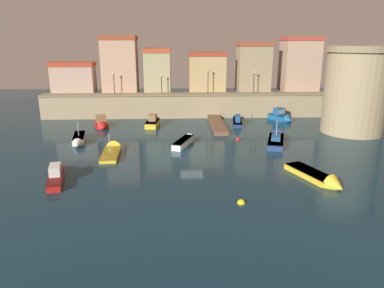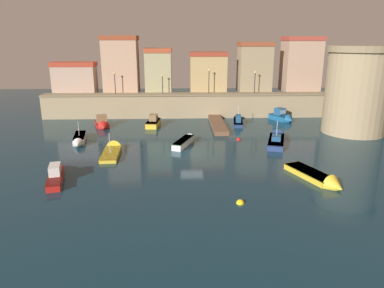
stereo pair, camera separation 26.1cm
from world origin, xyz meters
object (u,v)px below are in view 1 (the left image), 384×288
at_px(quay_lamp_3, 254,79).
at_px(moored_boat_0, 185,141).
at_px(quay_lamp_1, 161,81).
at_px(moored_boat_7, 282,117).
at_px(moored_boat_4, 320,178).
at_px(quay_lamp_0, 114,80).
at_px(mooring_buoy_0, 238,140).
at_px(moored_boat_9, 102,124).
at_px(mooring_buoy_1, 241,203).
at_px(moored_boat_6, 237,120).
at_px(moored_boat_5, 112,150).
at_px(moored_boat_2, 79,140).
at_px(fortress_tower, 356,90).
at_px(moored_boat_1, 56,174).
at_px(moored_boat_3, 153,121).
at_px(moored_boat_8, 276,139).
at_px(quay_lamp_2, 208,77).

xyz_separation_m(quay_lamp_3, moored_boat_0, (-11.45, -15.74, -5.75)).
distance_m(quay_lamp_1, quay_lamp_3, 14.80).
bearing_deg(moored_boat_7, quay_lamp_1, -128.53).
distance_m(moored_boat_0, moored_boat_4, 17.17).
bearing_deg(quay_lamp_0, mooring_buoy_0, -38.94).
bearing_deg(moored_boat_9, quay_lamp_1, 110.50).
xyz_separation_m(quay_lamp_0, mooring_buoy_1, (14.80, -32.40, -6.11)).
bearing_deg(moored_boat_6, moored_boat_5, 139.03).
xyz_separation_m(quay_lamp_1, moored_boat_2, (-9.69, -14.78, -5.48)).
xyz_separation_m(moored_boat_0, moored_boat_4, (11.76, -12.51, -0.11)).
distance_m(quay_lamp_3, mooring_buoy_0, 16.19).
relative_size(fortress_tower, moored_boat_0, 1.81).
xyz_separation_m(moored_boat_0, moored_boat_6, (8.24, 11.38, -0.00)).
height_order(fortress_tower, moored_boat_7, fortress_tower).
bearing_deg(moored_boat_2, fortress_tower, 85.70).
xyz_separation_m(quay_lamp_0, moored_boat_7, (26.20, -3.41, -5.49)).
relative_size(moored_boat_5, moored_boat_9, 1.36).
xyz_separation_m(moored_boat_0, moored_boat_1, (-11.99, -10.96, 0.10)).
height_order(moored_boat_6, mooring_buoy_0, moored_boat_6).
bearing_deg(quay_lamp_3, moored_boat_7, -41.14).
xyz_separation_m(moored_boat_1, moored_boat_3, (7.53, 21.03, 0.06)).
bearing_deg(moored_boat_1, moored_boat_8, -77.46).
xyz_separation_m(moored_boat_5, moored_boat_7, (23.63, 15.37, 0.37)).
relative_size(quay_lamp_3, moored_boat_1, 0.54).
distance_m(quay_lamp_2, mooring_buoy_1, 33.02).
bearing_deg(moored_boat_6, moored_boat_8, -157.06).
bearing_deg(moored_boat_3, moored_boat_9, 104.16).
bearing_deg(moored_boat_1, moored_boat_6, -55.37).
height_order(moored_boat_5, moored_boat_6, moored_boat_6).
height_order(moored_boat_1, mooring_buoy_1, moored_boat_1).
height_order(quay_lamp_3, moored_boat_4, quay_lamp_3).
relative_size(quay_lamp_2, moored_boat_2, 0.62).
bearing_deg(moored_boat_3, moored_boat_5, 170.03).
relative_size(moored_boat_5, moored_boat_7, 1.41).
xyz_separation_m(quay_lamp_1, moored_boat_1, (-8.64, -26.70, -5.39)).
distance_m(quay_lamp_1, mooring_buoy_1, 33.73).
height_order(quay_lamp_0, moored_boat_4, quay_lamp_0).
bearing_deg(moored_boat_0, quay_lamp_0, 55.02).
relative_size(moored_boat_2, moored_boat_8, 0.82).
height_order(quay_lamp_1, moored_boat_1, quay_lamp_1).
distance_m(quay_lamp_3, moored_boat_8, 16.52).
relative_size(moored_boat_3, mooring_buoy_1, 8.44).
bearing_deg(moored_boat_3, quay_lamp_3, -64.15).
relative_size(quay_lamp_0, moored_boat_1, 0.53).
bearing_deg(moored_boat_0, moored_boat_4, -116.36).
height_order(moored_boat_2, mooring_buoy_0, moored_boat_2).
bearing_deg(moored_boat_9, moored_boat_4, 29.80).
xyz_separation_m(moored_boat_2, moored_boat_8, (24.27, -0.71, 0.02)).
bearing_deg(moored_boat_5, quay_lamp_3, -48.90).
bearing_deg(moored_boat_8, moored_boat_5, 116.61).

